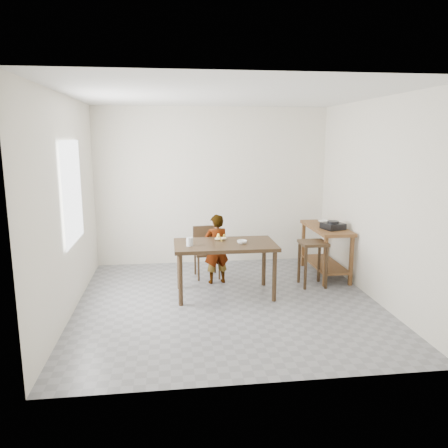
{
  "coord_description": "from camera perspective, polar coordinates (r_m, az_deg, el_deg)",
  "views": [
    {
      "loc": [
        -0.75,
        -5.52,
        2.18
      ],
      "look_at": [
        0.0,
        0.4,
        1.0
      ],
      "focal_mm": 35.0,
      "sensor_mm": 36.0,
      "label": 1
    }
  ],
  "objects": [
    {
      "name": "stool",
      "position": [
        6.66,
        11.49,
        -5.09
      ],
      "size": [
        0.38,
        0.38,
        0.68
      ],
      "primitive_type": null,
      "rotation": [
        0.0,
        0.0,
        0.0
      ],
      "color": "#372615",
      "rests_on": "floor"
    },
    {
      "name": "floor",
      "position": [
        5.99,
        0.49,
        -10.37
      ],
      "size": [
        4.0,
        4.0,
        0.04
      ],
      "primitive_type": "cube",
      "color": "slate",
      "rests_on": "ground"
    },
    {
      "name": "ceiling",
      "position": [
        5.59,
        0.54,
        16.72
      ],
      "size": [
        4.0,
        4.0,
        0.04
      ],
      "primitive_type": "cube",
      "color": "white",
      "rests_on": "wall_back"
    },
    {
      "name": "wall_left",
      "position": [
        5.72,
        -19.97,
        2.17
      ],
      "size": [
        0.04,
        4.0,
        2.7
      ],
      "primitive_type": "cube",
      "color": "white",
      "rests_on": "ground"
    },
    {
      "name": "gas_burner",
      "position": [
        6.91,
        14.04,
        -0.25
      ],
      "size": [
        0.36,
        0.36,
        0.1
      ],
      "primitive_type": "cube",
      "rotation": [
        0.0,
        0.0,
        0.28
      ],
      "color": "black",
      "rests_on": "prep_counter"
    },
    {
      "name": "wall_front",
      "position": [
        3.67,
        4.78,
        -1.94
      ],
      "size": [
        4.0,
        0.04,
        2.7
      ],
      "primitive_type": "cube",
      "color": "white",
      "rests_on": "ground"
    },
    {
      "name": "banana",
      "position": [
        6.18,
        -0.44,
        -1.88
      ],
      "size": [
        0.2,
        0.16,
        0.06
      ],
      "primitive_type": null,
      "rotation": [
        0.0,
        0.0,
        -0.16
      ],
      "color": "#E4CB4D",
      "rests_on": "dining_table"
    },
    {
      "name": "serving_bowl",
      "position": [
        7.33,
        12.98,
        0.25
      ],
      "size": [
        0.21,
        0.21,
        0.05
      ],
      "primitive_type": "imported",
      "rotation": [
        0.0,
        0.0,
        -0.01
      ],
      "color": "white",
      "rests_on": "prep_counter"
    },
    {
      "name": "prep_counter",
      "position": [
        7.2,
        13.12,
        -3.43
      ],
      "size": [
        0.5,
        1.2,
        0.8
      ],
      "primitive_type": null,
      "color": "brown",
      "rests_on": "floor"
    },
    {
      "name": "wall_back",
      "position": [
        7.62,
        -1.55,
        4.94
      ],
      "size": [
        4.0,
        0.04,
        2.7
      ],
      "primitive_type": "cube",
      "color": "white",
      "rests_on": "ground"
    },
    {
      "name": "wall_right",
      "position": [
        6.23,
        19.27,
        2.9
      ],
      "size": [
        0.04,
        4.0,
        2.7
      ],
      "primitive_type": "cube",
      "color": "white",
      "rests_on": "ground"
    },
    {
      "name": "window_pane",
      "position": [
        5.89,
        -19.18,
        3.93
      ],
      "size": [
        0.02,
        1.1,
        1.3
      ],
      "primitive_type": "cube",
      "color": "white",
      "rests_on": "wall_left"
    },
    {
      "name": "small_bowl",
      "position": [
        6.02,
        2.36,
        -2.36
      ],
      "size": [
        0.16,
        0.16,
        0.04
      ],
      "primitive_type": "imported",
      "rotation": [
        0.0,
        0.0,
        -0.19
      ],
      "color": "white",
      "rests_on": "dining_table"
    },
    {
      "name": "glass_tumbler",
      "position": [
        5.9,
        -4.51,
        -2.32
      ],
      "size": [
        0.1,
        0.1,
        0.11
      ],
      "primitive_type": "cylinder",
      "rotation": [
        0.0,
        0.0,
        0.17
      ],
      "color": "silver",
      "rests_on": "dining_table"
    },
    {
      "name": "dining_table",
      "position": [
        6.14,
        0.12,
        -5.91
      ],
      "size": [
        1.4,
        0.8,
        0.75
      ],
      "primitive_type": null,
      "color": "#372615",
      "rests_on": "floor"
    },
    {
      "name": "child",
      "position": [
        6.6,
        -1.02,
        -3.28
      ],
      "size": [
        0.43,
        0.33,
        1.06
      ],
      "primitive_type": "imported",
      "rotation": [
        0.0,
        0.0,
        3.34
      ],
      "color": "silver",
      "rests_on": "floor"
    },
    {
      "name": "dining_chair",
      "position": [
        6.91,
        -2.24,
        -3.75
      ],
      "size": [
        0.42,
        0.42,
        0.8
      ],
      "primitive_type": null,
      "rotation": [
        0.0,
        0.0,
        0.1
      ],
      "color": "#372615",
      "rests_on": "floor"
    }
  ]
}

